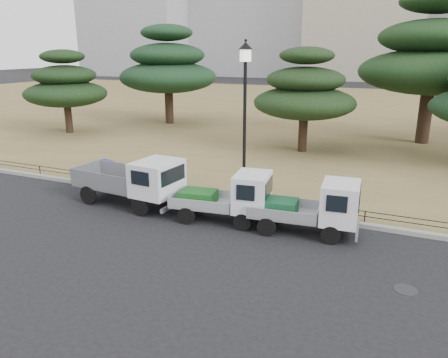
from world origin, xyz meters
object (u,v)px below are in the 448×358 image
at_px(truck_kei_front, 229,197).
at_px(street_lamp, 245,98).
at_px(truck_kei_rear, 312,207).
at_px(truck_large, 133,179).
at_px(tarp_pile, 102,172).

relative_size(truck_kei_front, street_lamp, 0.60).
height_order(truck_kei_front, truck_kei_rear, truck_kei_rear).
xyz_separation_m(truck_kei_rear, street_lamp, (-3.01, 1.51, 3.29)).
bearing_deg(truck_kei_rear, truck_large, 175.21).
bearing_deg(truck_large, tarp_pile, 153.59).
xyz_separation_m(truck_kei_front, truck_kei_rear, (2.94, 0.15, 0.01)).
relative_size(street_lamp, tarp_pile, 3.55).
relative_size(truck_kei_rear, tarp_pile, 2.15).
distance_m(truck_kei_rear, street_lamp, 4.71).
height_order(truck_kei_front, tarp_pile, truck_kei_front).
bearing_deg(truck_kei_front, street_lamp, 85.00).
height_order(truck_large, tarp_pile, truck_large).
distance_m(truck_large, truck_kei_front, 4.06).
bearing_deg(truck_kei_rear, street_lamp, 147.73).
distance_m(truck_kei_front, tarp_pile, 7.36).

